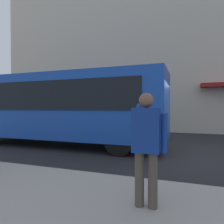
# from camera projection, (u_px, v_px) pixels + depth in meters

# --- Properties ---
(ground_plane) EXTENTS (60.00, 60.00, 0.00)m
(ground_plane) POSITION_uv_depth(u_px,v_px,m) (172.00, 153.00, 7.54)
(ground_plane) COLOR #232326
(building_facade_far) EXTENTS (28.00, 1.55, 12.00)m
(building_facade_far) POSITION_uv_depth(u_px,v_px,m) (179.00, 42.00, 13.82)
(building_facade_far) COLOR beige
(building_facade_far) RESTS_ON ground_plane
(red_bus) EXTENTS (9.05, 2.54, 3.08)m
(red_bus) POSITION_uv_depth(u_px,v_px,m) (60.00, 107.00, 9.02)
(red_bus) COLOR #1947AD
(red_bus) RESTS_ON ground_plane
(pedestrian_photographer) EXTENTS (0.53, 0.52, 1.70)m
(pedestrian_photographer) POSITION_uv_depth(u_px,v_px,m) (147.00, 141.00, 3.08)
(pedestrian_photographer) COLOR #4C4238
(pedestrian_photographer) RESTS_ON sidewalk_curb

